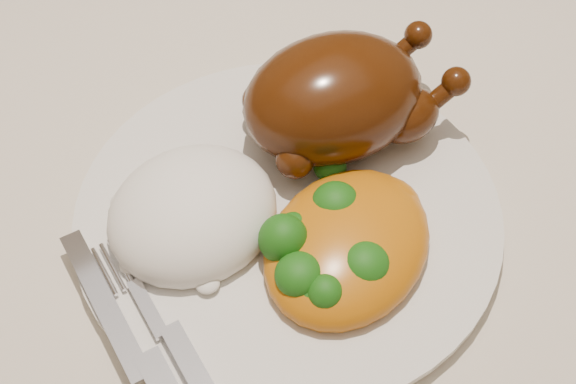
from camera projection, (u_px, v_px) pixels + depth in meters
dining_table at (273, 146)px, 0.76m from camera, size 1.60×0.90×0.76m
tablecloth at (271, 91)px, 0.70m from camera, size 1.73×1.03×0.18m
dinner_plate at (288, 215)px, 0.57m from camera, size 0.35×0.35×0.01m
roast_chicken at (339, 97)px, 0.58m from camera, size 0.18×0.13×0.09m
rice_mound at (193, 214)px, 0.55m from camera, size 0.14×0.13×0.06m
mac_and_cheese at (347, 242)px, 0.53m from camera, size 0.17×0.15×0.05m
cutlery at (162, 361)px, 0.49m from camera, size 0.04×0.19×0.01m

